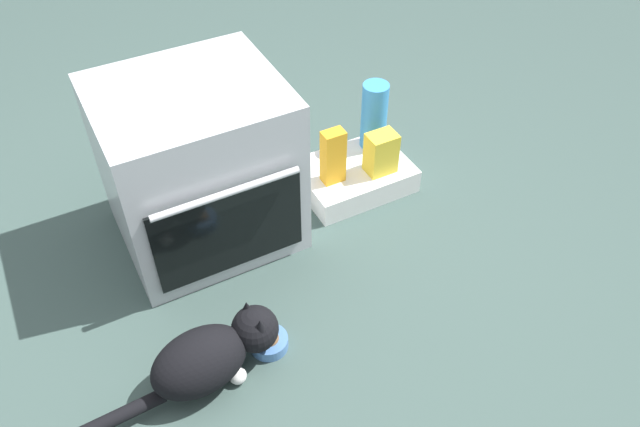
{
  "coord_description": "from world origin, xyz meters",
  "views": [
    {
      "loc": [
        -0.42,
        -1.31,
        1.79
      ],
      "look_at": [
        0.33,
        0.1,
        0.25
      ],
      "focal_mm": 35.24,
      "sensor_mm": 36.0,
      "label": 1
    }
  ],
  "objects_px": {
    "juice_carton": "(333,157)",
    "water_bottle": "(374,116)",
    "snack_bag": "(381,153)",
    "pantry_cabinet": "(354,176)",
    "cat": "(211,356)",
    "oven": "(198,167)",
    "food_bowl": "(269,341)"
  },
  "relations": [
    {
      "from": "juice_carton",
      "to": "water_bottle",
      "type": "distance_m",
      "value": 0.3
    },
    {
      "from": "snack_bag",
      "to": "juice_carton",
      "type": "height_order",
      "value": "juice_carton"
    },
    {
      "from": "pantry_cabinet",
      "to": "snack_bag",
      "type": "relative_size",
      "value": 2.54
    },
    {
      "from": "cat",
      "to": "juice_carton",
      "type": "relative_size",
      "value": 2.81
    },
    {
      "from": "oven",
      "to": "juice_carton",
      "type": "distance_m",
      "value": 0.54
    },
    {
      "from": "oven",
      "to": "food_bowl",
      "type": "distance_m",
      "value": 0.69
    },
    {
      "from": "food_bowl",
      "to": "cat",
      "type": "relative_size",
      "value": 0.19
    },
    {
      "from": "juice_carton",
      "to": "water_bottle",
      "type": "xyz_separation_m",
      "value": [
        0.27,
        0.13,
        0.03
      ]
    },
    {
      "from": "oven",
      "to": "cat",
      "type": "xyz_separation_m",
      "value": [
        -0.22,
        -0.64,
        -0.21
      ]
    },
    {
      "from": "pantry_cabinet",
      "to": "juice_carton",
      "type": "distance_m",
      "value": 0.21
    },
    {
      "from": "cat",
      "to": "pantry_cabinet",
      "type": "bearing_deg",
      "value": 28.27
    },
    {
      "from": "oven",
      "to": "snack_bag",
      "type": "distance_m",
      "value": 0.75
    },
    {
      "from": "food_bowl",
      "to": "snack_bag",
      "type": "distance_m",
      "value": 0.92
    },
    {
      "from": "snack_bag",
      "to": "water_bottle",
      "type": "distance_m",
      "value": 0.19
    },
    {
      "from": "food_bowl",
      "to": "juice_carton",
      "type": "distance_m",
      "value": 0.79
    },
    {
      "from": "juice_carton",
      "to": "oven",
      "type": "bearing_deg",
      "value": 172.08
    },
    {
      "from": "oven",
      "to": "snack_bag",
      "type": "xyz_separation_m",
      "value": [
        0.73,
        -0.11,
        -0.13
      ]
    },
    {
      "from": "water_bottle",
      "to": "snack_bag",
      "type": "bearing_deg",
      "value": -111.04
    },
    {
      "from": "pantry_cabinet",
      "to": "juice_carton",
      "type": "bearing_deg",
      "value": -165.0
    },
    {
      "from": "cat",
      "to": "snack_bag",
      "type": "xyz_separation_m",
      "value": [
        0.95,
        0.53,
        0.08
      ]
    },
    {
      "from": "pantry_cabinet",
      "to": "food_bowl",
      "type": "relative_size",
      "value": 3.52
    },
    {
      "from": "pantry_cabinet",
      "to": "cat",
      "type": "height_order",
      "value": "cat"
    },
    {
      "from": "oven",
      "to": "pantry_cabinet",
      "type": "height_order",
      "value": "oven"
    },
    {
      "from": "oven",
      "to": "juice_carton",
      "type": "height_order",
      "value": "oven"
    },
    {
      "from": "pantry_cabinet",
      "to": "food_bowl",
      "type": "height_order",
      "value": "pantry_cabinet"
    },
    {
      "from": "oven",
      "to": "water_bottle",
      "type": "bearing_deg",
      "value": 3.92
    },
    {
      "from": "food_bowl",
      "to": "water_bottle",
      "type": "distance_m",
      "value": 1.07
    },
    {
      "from": "pantry_cabinet",
      "to": "food_bowl",
      "type": "bearing_deg",
      "value": -138.96
    },
    {
      "from": "food_bowl",
      "to": "cat",
      "type": "height_order",
      "value": "cat"
    },
    {
      "from": "food_bowl",
      "to": "snack_bag",
      "type": "bearing_deg",
      "value": 34.24
    },
    {
      "from": "snack_bag",
      "to": "water_bottle",
      "type": "xyz_separation_m",
      "value": [
        0.06,
        0.17,
        0.06
      ]
    },
    {
      "from": "water_bottle",
      "to": "juice_carton",
      "type": "bearing_deg",
      "value": -154.52
    }
  ]
}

